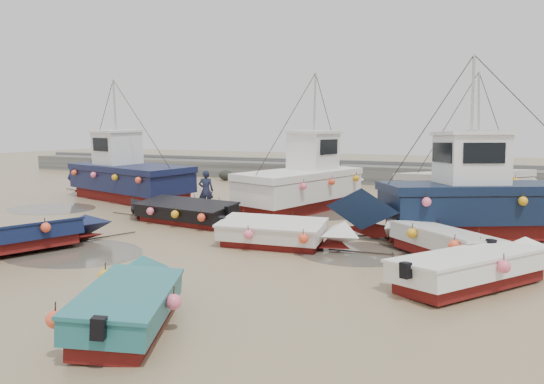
{
  "coord_description": "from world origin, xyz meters",
  "views": [
    {
      "loc": [
        10.34,
        -13.2,
        3.8
      ],
      "look_at": [
        1.77,
        4.41,
        1.4
      ],
      "focal_mm": 35.0,
      "sensor_mm": 36.0,
      "label": 1
    }
  ],
  "objects_px": {
    "dinghy_5": "(283,230)",
    "dinghy_6": "(435,237)",
    "dinghy_3": "(481,263)",
    "cabin_boat_1": "(308,181)",
    "dinghy_2": "(131,297)",
    "cabin_boat_0": "(123,175)",
    "person": "(206,211)",
    "dinghy_1": "(19,235)",
    "cabin_boat_3": "(476,182)",
    "cabin_boat_2": "(482,199)",
    "dinghy_4": "(180,209)"
  },
  "relations": [
    {
      "from": "cabin_boat_3",
      "to": "person",
      "type": "distance_m",
      "value": 12.25
    },
    {
      "from": "person",
      "to": "cabin_boat_1",
      "type": "bearing_deg",
      "value": -174.42
    },
    {
      "from": "dinghy_2",
      "to": "dinghy_6",
      "type": "xyz_separation_m",
      "value": [
        4.34,
        8.36,
        -0.0
      ]
    },
    {
      "from": "dinghy_2",
      "to": "cabin_boat_0",
      "type": "distance_m",
      "value": 18.78
    },
    {
      "from": "dinghy_2",
      "to": "dinghy_6",
      "type": "height_order",
      "value": "same"
    },
    {
      "from": "dinghy_4",
      "to": "cabin_boat_2",
      "type": "distance_m",
      "value": 11.38
    },
    {
      "from": "dinghy_4",
      "to": "dinghy_3",
      "type": "bearing_deg",
      "value": -100.82
    },
    {
      "from": "dinghy_3",
      "to": "cabin_boat_2",
      "type": "bearing_deg",
      "value": 126.84
    },
    {
      "from": "dinghy_1",
      "to": "cabin_boat_0",
      "type": "distance_m",
      "value": 12.04
    },
    {
      "from": "dinghy_5",
      "to": "dinghy_6",
      "type": "height_order",
      "value": "same"
    },
    {
      "from": "dinghy_6",
      "to": "cabin_boat_2",
      "type": "bearing_deg",
      "value": 25.22
    },
    {
      "from": "dinghy_3",
      "to": "cabin_boat_1",
      "type": "relative_size",
      "value": 0.57
    },
    {
      "from": "dinghy_3",
      "to": "person",
      "type": "height_order",
      "value": "dinghy_3"
    },
    {
      "from": "dinghy_3",
      "to": "person",
      "type": "bearing_deg",
      "value": -176.77
    },
    {
      "from": "cabin_boat_0",
      "to": "cabin_boat_1",
      "type": "distance_m",
      "value": 10.17
    },
    {
      "from": "cabin_boat_1",
      "to": "person",
      "type": "height_order",
      "value": "cabin_boat_1"
    },
    {
      "from": "dinghy_1",
      "to": "dinghy_3",
      "type": "distance_m",
      "value": 13.23
    },
    {
      "from": "cabin_boat_1",
      "to": "cabin_boat_3",
      "type": "bearing_deg",
      "value": 32.24
    },
    {
      "from": "dinghy_5",
      "to": "cabin_boat_1",
      "type": "distance_m",
      "value": 7.98
    },
    {
      "from": "dinghy_1",
      "to": "cabin_boat_1",
      "type": "height_order",
      "value": "cabin_boat_1"
    },
    {
      "from": "dinghy_5",
      "to": "cabin_boat_3",
      "type": "relative_size",
      "value": 0.72
    },
    {
      "from": "cabin_boat_3",
      "to": "person",
      "type": "bearing_deg",
      "value": -117.23
    },
    {
      "from": "dinghy_5",
      "to": "person",
      "type": "height_order",
      "value": "dinghy_5"
    },
    {
      "from": "dinghy_2",
      "to": "cabin_boat_3",
      "type": "height_order",
      "value": "cabin_boat_3"
    },
    {
      "from": "cabin_boat_3",
      "to": "cabin_boat_1",
      "type": "bearing_deg",
      "value": -121.24
    },
    {
      "from": "dinghy_3",
      "to": "dinghy_6",
      "type": "relative_size",
      "value": 1.24
    },
    {
      "from": "dinghy_2",
      "to": "dinghy_4",
      "type": "xyz_separation_m",
      "value": [
        -5.75,
        9.56,
        -0.02
      ]
    },
    {
      "from": "dinghy_2",
      "to": "dinghy_3",
      "type": "distance_m",
      "value": 8.17
    },
    {
      "from": "dinghy_1",
      "to": "dinghy_6",
      "type": "height_order",
      "value": "same"
    },
    {
      "from": "cabin_boat_1",
      "to": "dinghy_6",
      "type": "bearing_deg",
      "value": -31.97
    },
    {
      "from": "dinghy_6",
      "to": "person",
      "type": "bearing_deg",
      "value": 109.63
    },
    {
      "from": "cabin_boat_1",
      "to": "dinghy_3",
      "type": "bearing_deg",
      "value": -35.9
    },
    {
      "from": "dinghy_4",
      "to": "cabin_boat_0",
      "type": "relative_size",
      "value": 0.61
    },
    {
      "from": "dinghy_6",
      "to": "cabin_boat_2",
      "type": "height_order",
      "value": "cabin_boat_2"
    },
    {
      "from": "dinghy_3",
      "to": "dinghy_2",
      "type": "bearing_deg",
      "value": -103.24
    },
    {
      "from": "cabin_boat_0",
      "to": "cabin_boat_2",
      "type": "xyz_separation_m",
      "value": [
        17.88,
        -2.03,
        -0.01
      ]
    },
    {
      "from": "cabin_boat_3",
      "to": "dinghy_2",
      "type": "bearing_deg",
      "value": -66.12
    },
    {
      "from": "cabin_boat_0",
      "to": "cabin_boat_2",
      "type": "height_order",
      "value": "same"
    },
    {
      "from": "cabin_boat_1",
      "to": "person",
      "type": "xyz_separation_m",
      "value": [
        -4.05,
        -2.37,
        -1.34
      ]
    },
    {
      "from": "cabin_boat_2",
      "to": "cabin_boat_3",
      "type": "relative_size",
      "value": 1.35
    },
    {
      "from": "dinghy_6",
      "to": "cabin_boat_0",
      "type": "relative_size",
      "value": 0.43
    },
    {
      "from": "dinghy_5",
      "to": "cabin_boat_1",
      "type": "bearing_deg",
      "value": -170.05
    },
    {
      "from": "dinghy_1",
      "to": "dinghy_6",
      "type": "bearing_deg",
      "value": 42.35
    },
    {
      "from": "dinghy_6",
      "to": "cabin_boat_2",
      "type": "relative_size",
      "value": 0.45
    },
    {
      "from": "dinghy_1",
      "to": "cabin_boat_0",
      "type": "height_order",
      "value": "cabin_boat_0"
    },
    {
      "from": "cabin_boat_2",
      "to": "person",
      "type": "distance_m",
      "value": 11.89
    },
    {
      "from": "cabin_boat_1",
      "to": "cabin_boat_2",
      "type": "xyz_separation_m",
      "value": [
        7.76,
        -3.0,
        -0.03
      ]
    },
    {
      "from": "dinghy_4",
      "to": "cabin_boat_0",
      "type": "xyz_separation_m",
      "value": [
        -6.78,
        4.4,
        0.77
      ]
    },
    {
      "from": "dinghy_1",
      "to": "cabin_boat_0",
      "type": "bearing_deg",
      "value": 134.83
    },
    {
      "from": "cabin_boat_2",
      "to": "dinghy_2",
      "type": "bearing_deg",
      "value": 126.65
    }
  ]
}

